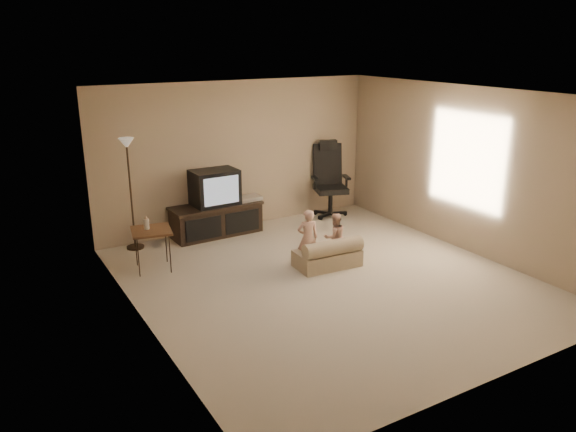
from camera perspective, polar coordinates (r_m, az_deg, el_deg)
name	(u,v)px	position (r m, az deg, el deg)	size (l,w,h in m)	color
floor	(328,280)	(7.73, 4.05, -6.51)	(5.50, 5.50, 0.00)	#B6A990
room_shell	(330,172)	(7.24, 4.30, 4.53)	(5.50, 5.50, 5.50)	silver
tv_stand	(216,208)	(9.38, -7.31, 0.79)	(1.56, 0.61, 1.11)	black
office_chair	(329,189)	(10.36, 4.23, 2.72)	(0.81, 0.83, 1.38)	black
side_table	(151,231)	(8.09, -13.77, -1.48)	(0.63, 0.63, 0.80)	brown
floor_lamp	(129,169)	(8.81, -15.88, 4.61)	(0.27, 0.27, 1.74)	black
child_sofa	(329,255)	(8.08, 4.16, -3.99)	(0.95, 0.58, 0.45)	tan
toddler_left	(308,238)	(8.02, 2.02, -2.26)	(0.31, 0.23, 0.85)	#DCA389
toddler_right	(335,237)	(8.28, 4.77, -2.13)	(0.35, 0.19, 0.72)	#DCA389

